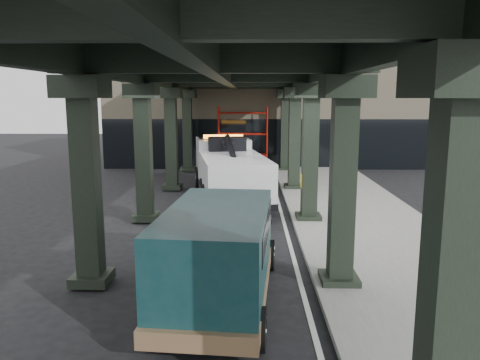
# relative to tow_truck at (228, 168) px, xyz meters

# --- Properties ---
(ground) EXTENTS (90.00, 90.00, 0.00)m
(ground) POSITION_rel_tow_truck_xyz_m (0.53, -5.93, -1.42)
(ground) COLOR black
(ground) RESTS_ON ground
(sidewalk) EXTENTS (5.00, 40.00, 0.15)m
(sidewalk) POSITION_rel_tow_truck_xyz_m (5.03, -3.93, -1.34)
(sidewalk) COLOR gray
(sidewalk) RESTS_ON ground
(lane_stripe) EXTENTS (0.12, 38.00, 0.01)m
(lane_stripe) POSITION_rel_tow_truck_xyz_m (2.23, -3.93, -1.41)
(lane_stripe) COLOR silver
(lane_stripe) RESTS_ON ground
(viaduct) EXTENTS (7.40, 32.00, 6.40)m
(viaduct) POSITION_rel_tow_truck_xyz_m (0.13, -3.93, 4.04)
(viaduct) COLOR black
(viaduct) RESTS_ON ground
(building) EXTENTS (22.00, 10.00, 8.00)m
(building) POSITION_rel_tow_truck_xyz_m (2.53, 14.07, 2.58)
(building) COLOR #C6B793
(building) RESTS_ON ground
(scaffolding) EXTENTS (3.08, 0.88, 4.00)m
(scaffolding) POSITION_rel_tow_truck_xyz_m (0.53, 8.72, 0.69)
(scaffolding) COLOR red
(scaffolding) RESTS_ON ground
(tow_truck) EXTENTS (3.82, 9.12, 2.91)m
(tow_truck) POSITION_rel_tow_truck_xyz_m (0.00, 0.00, 0.00)
(tow_truck) COLOR black
(tow_truck) RESTS_ON ground
(towed_van) EXTENTS (2.63, 5.72, 2.26)m
(towed_van) POSITION_rel_tow_truck_xyz_m (0.32, -11.00, -0.21)
(towed_van) COLOR #10363A
(towed_van) RESTS_ON ground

